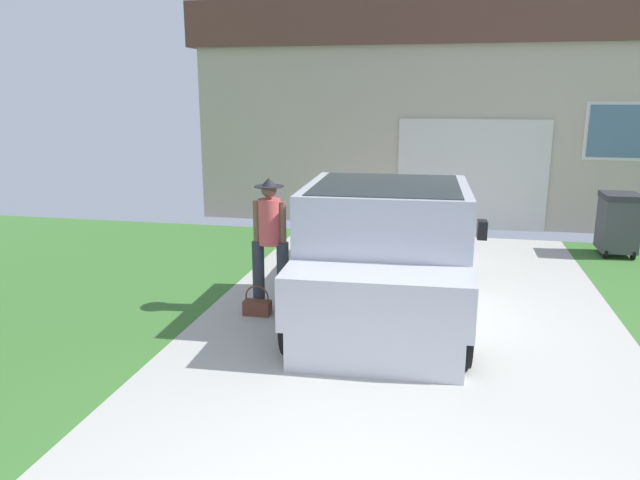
# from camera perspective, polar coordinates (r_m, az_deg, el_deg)

# --- Properties ---
(pickup_truck) EXTENTS (2.25, 5.11, 1.69)m
(pickup_truck) POSITION_cam_1_polar(r_m,az_deg,el_deg) (7.81, 6.28, -1.19)
(pickup_truck) COLOR silver
(pickup_truck) RESTS_ON ground
(person_with_hat) EXTENTS (0.48, 0.37, 1.74)m
(person_with_hat) POSITION_cam_1_polar(r_m,az_deg,el_deg) (7.71, -4.74, 0.04)
(person_with_hat) COLOR #333842
(person_with_hat) RESTS_ON ground
(handbag) EXTENTS (0.34, 0.18, 0.39)m
(handbag) POSITION_cam_1_polar(r_m,az_deg,el_deg) (7.81, -5.94, -6.22)
(handbag) COLOR brown
(handbag) RESTS_ON ground
(house_with_garage) EXTENTS (10.99, 5.30, 4.66)m
(house_with_garage) POSITION_cam_1_polar(r_m,az_deg,el_deg) (15.33, 11.68, 11.90)
(house_with_garage) COLOR #BDAD9A
(house_with_garage) RESTS_ON ground
(wheeled_trash_bin) EXTENTS (0.60, 0.72, 1.09)m
(wheeled_trash_bin) POSITION_cam_1_polar(r_m,az_deg,el_deg) (11.67, 26.29, 1.53)
(wheeled_trash_bin) COLOR #424247
(wheeled_trash_bin) RESTS_ON ground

